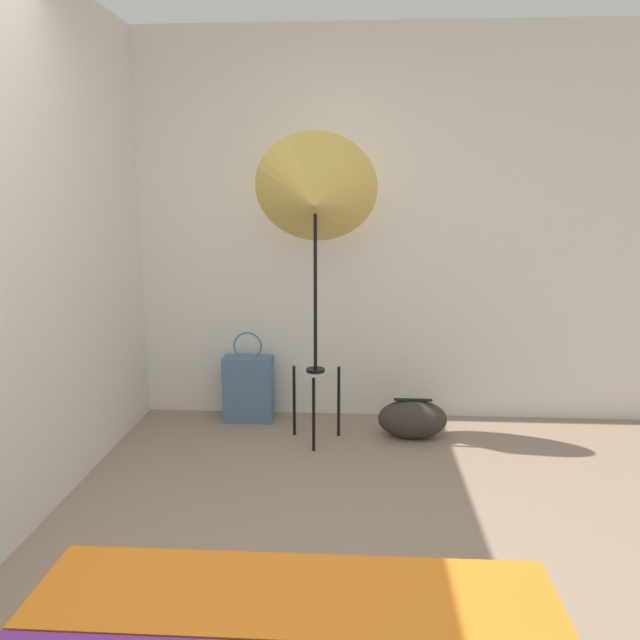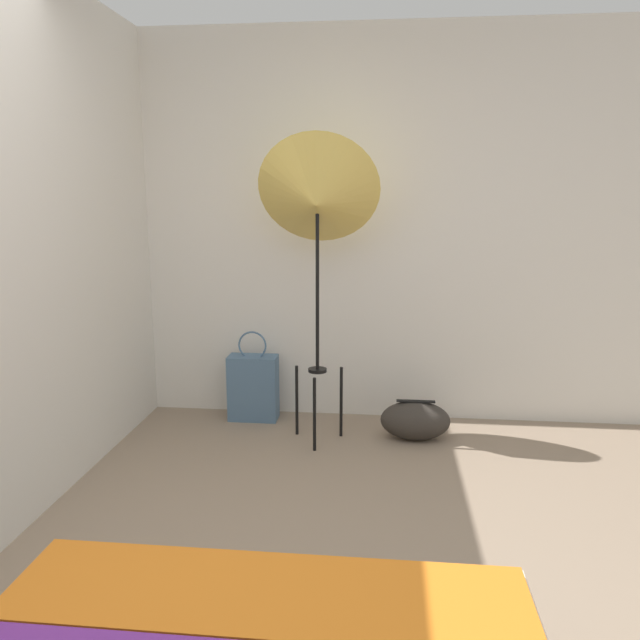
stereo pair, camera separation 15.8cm
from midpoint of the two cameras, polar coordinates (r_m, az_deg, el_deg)
name	(u,v)px [view 1 (the left image)]	position (r m, az deg, el deg)	size (l,w,h in m)	color
wall_back	(317,229)	(4.25, -1.39, 8.33)	(8.00, 0.05, 2.60)	silver
wall_side_left	(27,246)	(3.20, -26.50, 6.09)	(0.05, 8.00, 2.60)	silver
photo_umbrella	(315,199)	(3.72, -1.68, 10.99)	(0.74, 0.53, 1.88)	black
tote_bag	(249,388)	(4.32, -7.59, -6.18)	(0.33, 0.17, 0.62)	slate
duffel_bag	(412,419)	(4.05, 7.33, -8.97)	(0.44, 0.25, 0.26)	#332D28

